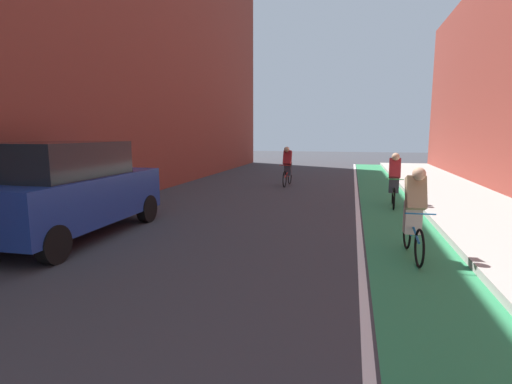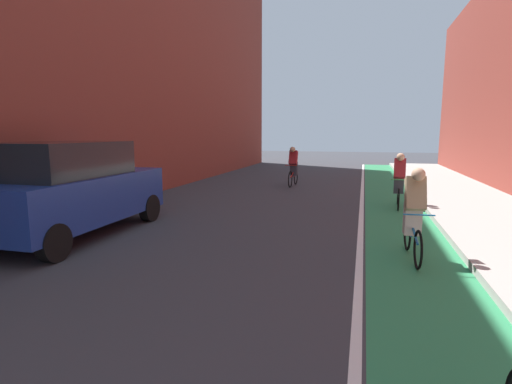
{
  "view_description": "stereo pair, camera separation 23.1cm",
  "coord_description": "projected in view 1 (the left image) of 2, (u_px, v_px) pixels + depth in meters",
  "views": [
    {
      "loc": [
        2.39,
        3.8,
        2.16
      ],
      "look_at": [
        0.53,
        11.48,
        0.97
      ],
      "focal_mm": 27.51,
      "sensor_mm": 36.0,
      "label": 1
    },
    {
      "loc": [
        2.62,
        3.86,
        2.16
      ],
      "look_at": [
        0.53,
        11.48,
        0.97
      ],
      "focal_mm": 27.51,
      "sensor_mm": 36.0,
      "label": 2
    }
  ],
  "objects": [
    {
      "name": "ground_plane",
      "position": [
        249.0,
        222.0,
        9.63
      ],
      "size": [
        74.37,
        74.37,
        0.0
      ],
      "primitive_type": "plane",
      "color": "#38383D"
    },
    {
      "name": "bike_lane_paint",
      "position": [
        392.0,
        213.0,
        10.73
      ],
      "size": [
        1.6,
        33.8,
        0.0
      ],
      "primitive_type": "cube",
      "color": "#2D8451",
      "rests_on": "ground"
    },
    {
      "name": "lane_divider_stripe",
      "position": [
        358.0,
        211.0,
        10.94
      ],
      "size": [
        0.12,
        33.8,
        0.0
      ],
      "primitive_type": "cube",
      "color": "white",
      "rests_on": "ground"
    },
    {
      "name": "sidewalk_right",
      "position": [
        485.0,
        214.0,
        10.18
      ],
      "size": [
        3.0,
        33.8,
        0.14
      ],
      "primitive_type": "cube",
      "color": "#A8A59E",
      "rests_on": "ground"
    },
    {
      "name": "parked_suv_blue",
      "position": [
        67.0,
        189.0,
        8.06
      ],
      "size": [
        2.05,
        4.32,
        1.98
      ],
      "color": "navy",
      "rests_on": "ground"
    },
    {
      "name": "cyclist_mid",
      "position": [
        414.0,
        212.0,
        6.77
      ],
      "size": [
        0.48,
        1.68,
        1.6
      ],
      "color": "black",
      "rests_on": "ground"
    },
    {
      "name": "cyclist_trailing",
      "position": [
        394.0,
        178.0,
        11.49
      ],
      "size": [
        0.48,
        1.68,
        1.6
      ],
      "color": "black",
      "rests_on": "ground"
    },
    {
      "name": "cyclist_far",
      "position": [
        287.0,
        166.0,
        16.04
      ],
      "size": [
        0.48,
        1.71,
        1.61
      ],
      "color": "black",
      "rests_on": "ground"
    }
  ]
}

